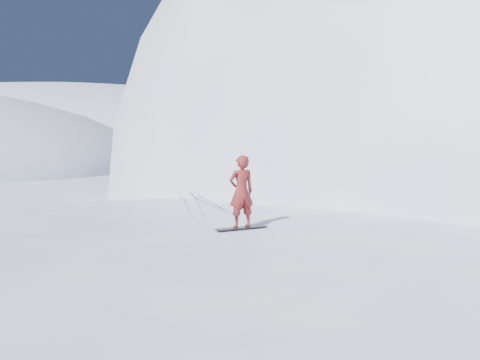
{
  "coord_description": "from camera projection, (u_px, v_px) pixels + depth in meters",
  "views": [
    {
      "loc": [
        0.36,
        -10.07,
        4.6
      ],
      "look_at": [
        0.76,
        2.23,
        3.5
      ],
      "focal_mm": 35.0,
      "sensor_mm": 36.0,
      "label": 1
    }
  ],
  "objects": [
    {
      "name": "ground",
      "position": [
        209.0,
        345.0,
        10.42
      ],
      "size": [
        400.0,
        400.0,
        0.0
      ],
      "primitive_type": "plane",
      "color": "white",
      "rests_on": "ground"
    },
    {
      "name": "snowboard",
      "position": [
        241.0,
        228.0,
        11.45
      ],
      "size": [
        1.31,
        0.74,
        0.02
      ],
      "primitive_type": "cube",
      "rotation": [
        0.0,
        0.0,
        0.4
      ],
      "color": "black",
      "rests_on": "near_ridge"
    },
    {
      "name": "wind_bumps",
      "position": [
        191.0,
        311.0,
        12.51
      ],
      "size": [
        16.0,
        14.4,
        1.0
      ],
      "color": "white",
      "rests_on": "ground"
    },
    {
      "name": "far_ridge_c",
      "position": [
        66.0,
        156.0,
        118.64
      ],
      "size": [
        140.0,
        90.0,
        36.0
      ],
      "primitive_type": "ellipsoid",
      "color": "white",
      "rests_on": "ground"
    },
    {
      "name": "near_ridge",
      "position": [
        248.0,
        299.0,
        13.44
      ],
      "size": [
        36.0,
        28.0,
        4.8
      ],
      "primitive_type": "ellipsoid",
      "color": "white",
      "rests_on": "ground"
    },
    {
      "name": "board_tracks",
      "position": [
        200.0,
        202.0,
        15.94
      ],
      "size": [
        2.25,
        5.96,
        0.04
      ],
      "color": "silver",
      "rests_on": "ground"
    },
    {
      "name": "peak_shoulder",
      "position": [
        372.0,
        209.0,
        30.65
      ],
      "size": [
        28.0,
        24.0,
        18.0
      ],
      "primitive_type": "ellipsoid",
      "color": "white",
      "rests_on": "ground"
    },
    {
      "name": "snowboarder",
      "position": [
        241.0,
        192.0,
        11.37
      ],
      "size": [
        0.76,
        0.64,
        1.77
      ],
      "primitive_type": "imported",
      "rotation": [
        0.0,
        0.0,
        3.54
      ],
      "color": "maroon",
      "rests_on": "snowboard"
    }
  ]
}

